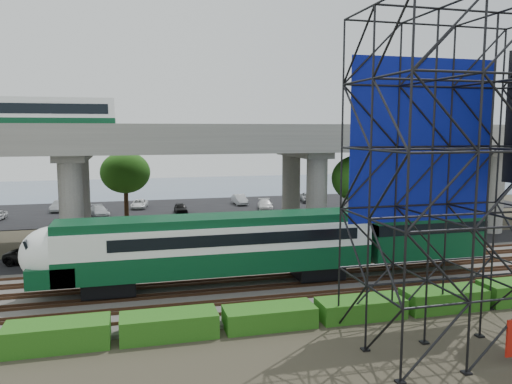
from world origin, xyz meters
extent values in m
plane|color=#474233|center=(0.00, 0.00, 0.00)|extent=(140.00, 140.00, 0.00)
cube|color=slate|center=(0.00, 2.00, 0.10)|extent=(90.00, 12.00, 0.20)
cube|color=black|center=(0.00, 10.50, 0.04)|extent=(90.00, 5.00, 0.08)
cube|color=black|center=(0.00, 34.00, 0.04)|extent=(90.00, 18.00, 0.08)
cube|color=#4A5E7A|center=(0.00, 56.00, 0.01)|extent=(140.00, 40.00, 0.03)
cube|color=#472D1E|center=(0.00, -2.72, 0.28)|extent=(90.00, 0.08, 0.16)
cube|color=#472D1E|center=(0.00, -1.28, 0.28)|extent=(90.00, 0.08, 0.16)
cube|color=#472D1E|center=(0.00, -0.72, 0.28)|extent=(90.00, 0.08, 0.16)
cube|color=#472D1E|center=(0.00, 0.72, 0.28)|extent=(90.00, 0.08, 0.16)
cube|color=#472D1E|center=(0.00, 1.28, 0.28)|extent=(90.00, 0.08, 0.16)
cube|color=#472D1E|center=(0.00, 2.72, 0.28)|extent=(90.00, 0.08, 0.16)
cube|color=#472D1E|center=(0.00, 3.28, 0.28)|extent=(90.00, 0.08, 0.16)
cube|color=#472D1E|center=(0.00, 4.72, 0.28)|extent=(90.00, 0.08, 0.16)
cube|color=#472D1E|center=(0.00, 5.28, 0.28)|extent=(90.00, 0.08, 0.16)
cube|color=#472D1E|center=(0.00, 6.72, 0.28)|extent=(90.00, 0.08, 0.16)
cube|color=black|center=(-6.96, 2.00, 0.81)|extent=(3.00, 2.20, 0.90)
cube|color=black|center=(6.04, 2.00, 0.81)|extent=(3.00, 2.20, 0.90)
cube|color=#083E21|center=(-0.46, 2.00, 1.96)|extent=(19.00, 3.00, 1.40)
cube|color=white|center=(-0.46, 2.00, 3.41)|extent=(19.00, 3.00, 1.50)
cube|color=#083E21|center=(-0.46, 2.00, 4.41)|extent=(19.00, 2.60, 0.50)
cube|color=black|center=(0.54, 2.00, 3.46)|extent=(15.00, 3.06, 0.70)
ellipsoid|color=white|center=(-9.96, 2.00, 2.86)|extent=(3.60, 3.00, 3.20)
cube|color=#083E21|center=(-9.96, 2.00, 1.81)|extent=(2.60, 3.00, 1.10)
cube|color=black|center=(-11.06, 2.00, 3.36)|extent=(0.48, 2.00, 1.09)
cube|color=#083E21|center=(13.54, 2.00, 2.96)|extent=(8.00, 3.00, 3.40)
cube|color=#9E9B93|center=(0.00, 16.00, 8.60)|extent=(80.00, 12.00, 1.20)
cube|color=#9E9B93|center=(0.00, 10.25, 9.75)|extent=(80.00, 0.50, 1.10)
cube|color=#9E9B93|center=(0.00, 21.75, 9.75)|extent=(80.00, 0.50, 1.10)
cylinder|color=#9E9B93|center=(-10.00, 12.50, 4.00)|extent=(1.80, 1.80, 8.00)
cylinder|color=#9E9B93|center=(-10.00, 19.50, 4.00)|extent=(1.80, 1.80, 8.00)
cube|color=#9E9B93|center=(-10.00, 16.00, 7.70)|extent=(2.40, 9.00, 0.60)
cylinder|color=#9E9B93|center=(10.00, 12.50, 4.00)|extent=(1.80, 1.80, 8.00)
cylinder|color=#9E9B93|center=(10.00, 19.50, 4.00)|extent=(1.80, 1.80, 8.00)
cube|color=#9E9B93|center=(10.00, 16.00, 7.70)|extent=(2.40, 9.00, 0.60)
cylinder|color=#9E9B93|center=(28.00, 12.50, 4.00)|extent=(1.80, 1.80, 8.00)
cylinder|color=#9E9B93|center=(28.00, 19.50, 4.00)|extent=(1.80, 1.80, 8.00)
cube|color=#9E9B93|center=(28.00, 16.00, 7.70)|extent=(2.40, 9.00, 0.60)
cube|color=black|center=(-12.61, 16.00, 9.55)|extent=(12.00, 2.50, 0.70)
cube|color=#083E21|center=(-12.61, 16.00, 10.35)|extent=(12.00, 2.50, 0.90)
cube|color=white|center=(-12.61, 16.00, 11.45)|extent=(12.00, 2.50, 1.30)
cube|color=black|center=(-12.61, 16.00, 11.50)|extent=(11.00, 2.56, 0.80)
cube|color=white|center=(-12.61, 16.00, 12.25)|extent=(12.00, 2.40, 0.30)
cube|color=#0D178F|center=(8.93, -4.95, 9.30)|extent=(8.10, 0.08, 8.25)
cube|color=black|center=(8.93, -8.00, 0.04)|extent=(9.36, 6.36, 0.08)
cube|color=#225B14|center=(-9.00, -4.30, 0.60)|extent=(4.60, 1.80, 1.20)
cube|color=#225B14|center=(-4.00, -4.30, 0.58)|extent=(4.60, 1.80, 1.15)
cube|color=#225B14|center=(1.00, -4.30, 0.52)|extent=(4.60, 1.80, 1.03)
cube|color=#225B14|center=(6.00, -4.30, 0.51)|extent=(4.60, 1.80, 1.01)
cube|color=#225B14|center=(11.00, -4.30, 0.56)|extent=(4.60, 1.80, 1.12)
cylinder|color=#382314|center=(14.00, 12.50, 2.40)|extent=(0.44, 0.44, 4.80)
ellipsoid|color=#225B14|center=(14.00, 12.50, 5.60)|extent=(4.94, 4.94, 4.18)
cylinder|color=#382314|center=(-6.00, 24.00, 2.40)|extent=(0.44, 0.44, 4.80)
ellipsoid|color=#225B14|center=(-6.00, 24.00, 5.60)|extent=(4.94, 4.94, 4.18)
imported|color=black|center=(-12.38, 11.06, 0.70)|extent=(4.88, 3.25, 1.24)
imported|color=#999DA0|center=(-13.83, 36.00, 0.73)|extent=(2.15, 4.12, 1.29)
imported|color=#B0B4B8|center=(-9.03, 31.00, 0.67)|extent=(2.62, 4.35, 1.18)
imported|color=white|center=(-4.49, 36.00, 0.62)|extent=(2.40, 4.15, 1.09)
imported|color=black|center=(0.14, 31.00, 0.66)|extent=(1.42, 3.44, 1.17)
imported|color=#AEB2B6|center=(8.39, 36.00, 0.73)|extent=(1.49, 3.98, 1.30)
imported|color=white|center=(10.49, 31.00, 0.68)|extent=(2.45, 4.38, 1.20)
imported|color=gray|center=(18.01, 36.00, 0.69)|extent=(2.86, 4.70, 1.22)
camera|label=1|loc=(-5.63, -27.48, 9.86)|focal=35.00mm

